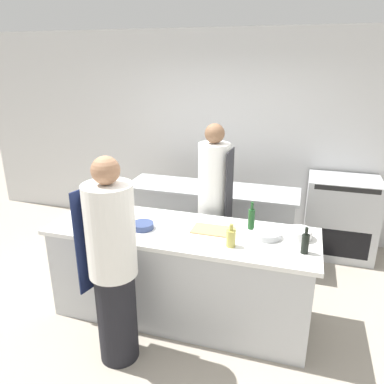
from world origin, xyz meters
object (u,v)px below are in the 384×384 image
object	(u,v)px
bowl_mixing_large	(267,234)
oven_range	(340,217)
bowl_wooden_salad	(104,225)
chef_at_stove	(214,206)
bottle_olive_oil	(251,218)
bottle_wine	(305,243)
chef_at_prep_near	(113,265)
bowl_prep_small	(143,226)
bowl_ceramic_blue	(300,234)
bottle_vinegar	(231,238)

from	to	relation	value
bowl_mixing_large	oven_range	bearing A→B (deg)	65.64
oven_range	bowl_wooden_salad	xyz separation A→B (m)	(-2.24, -1.95, 0.44)
oven_range	chef_at_stove	distance (m)	1.83
chef_at_stove	bowl_wooden_salad	distance (m)	1.19
bottle_olive_oil	bowl_wooden_salad	size ratio (longest dim) A/B	1.12
bottle_wine	chef_at_stove	bearing A→B (deg)	140.34
chef_at_stove	bottle_wine	size ratio (longest dim) A/B	7.96
chef_at_stove	oven_range	bearing A→B (deg)	130.08
chef_at_prep_near	bowl_mixing_large	size ratio (longest dim) A/B	6.99
bowl_mixing_large	bowl_prep_small	size ratio (longest dim) A/B	1.22
bowl_prep_small	bowl_mixing_large	bearing A→B (deg)	7.95
bottle_olive_oil	bowl_ceramic_blue	bearing A→B (deg)	-9.37
chef_at_prep_near	bowl_ceramic_blue	world-z (taller)	chef_at_prep_near
oven_range	bowl_prep_small	size ratio (longest dim) A/B	4.94
bottle_vinegar	bowl_wooden_salad	size ratio (longest dim) A/B	0.87
bottle_olive_oil	oven_range	bearing A→B (deg)	59.21
bowl_ceramic_blue	bottle_olive_oil	bearing A→B (deg)	170.63
chef_at_prep_near	bowl_wooden_salad	world-z (taller)	chef_at_prep_near
bottle_olive_oil	bowl_wooden_salad	world-z (taller)	bottle_olive_oil
chef_at_stove	bowl_wooden_salad	xyz separation A→B (m)	(-0.84, -0.84, 0.03)
oven_range	bowl_prep_small	xyz separation A→B (m)	(-1.89, -1.85, 0.44)
bottle_vinegar	oven_range	bearing A→B (deg)	61.99
chef_at_prep_near	bowl_prep_small	size ratio (longest dim) A/B	8.52
bowl_prep_small	bowl_wooden_salad	distance (m)	0.36
chef_at_stove	chef_at_prep_near	bearing A→B (deg)	-17.32
oven_range	bottle_vinegar	xyz separation A→B (m)	(-1.04, -1.95, 0.49)
bowl_ceramic_blue	bowl_wooden_salad	xyz separation A→B (m)	(-1.75, -0.31, -0.02)
oven_range	bottle_olive_oil	xyz separation A→B (m)	(-0.93, -1.56, 0.52)
bottle_vinegar	bottle_wine	distance (m)	0.60
bottle_wine	bowl_wooden_salad	xyz separation A→B (m)	(-1.80, -0.05, -0.06)
bowl_wooden_salad	oven_range	bearing A→B (deg)	40.92
chef_at_stove	bowl_wooden_salad	size ratio (longest dim) A/B	7.66
bottle_vinegar	bottle_wine	world-z (taller)	bottle_wine
bowl_mixing_large	bottle_wine	bearing A→B (deg)	-31.63
bowl_wooden_salad	chef_at_stove	bearing A→B (deg)	44.99
bowl_prep_small	bowl_wooden_salad	world-z (taller)	bowl_prep_small
bowl_ceramic_blue	bowl_wooden_salad	distance (m)	1.78
bottle_wine	oven_range	bearing A→B (deg)	76.81
oven_range	chef_at_stove	world-z (taller)	chef_at_stove
bottle_wine	bowl_prep_small	world-z (taller)	bottle_wine
oven_range	bowl_wooden_salad	distance (m)	3.00
oven_range	bowl_mixing_large	distance (m)	1.91
bottle_vinegar	bottle_olive_oil	bearing A→B (deg)	74.34
chef_at_stove	bowl_ceramic_blue	size ratio (longest dim) A/B	8.51
oven_range	bowl_mixing_large	xyz separation A→B (m)	(-0.77, -1.69, 0.44)
chef_at_stove	bottle_vinegar	distance (m)	0.93
bowl_mixing_large	bowl_wooden_salad	size ratio (longest dim) A/B	1.07
chef_at_prep_near	oven_range	bearing A→B (deg)	-23.35
bowl_ceramic_blue	bowl_mixing_large	bearing A→B (deg)	-167.11
oven_range	bowl_mixing_large	world-z (taller)	oven_range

